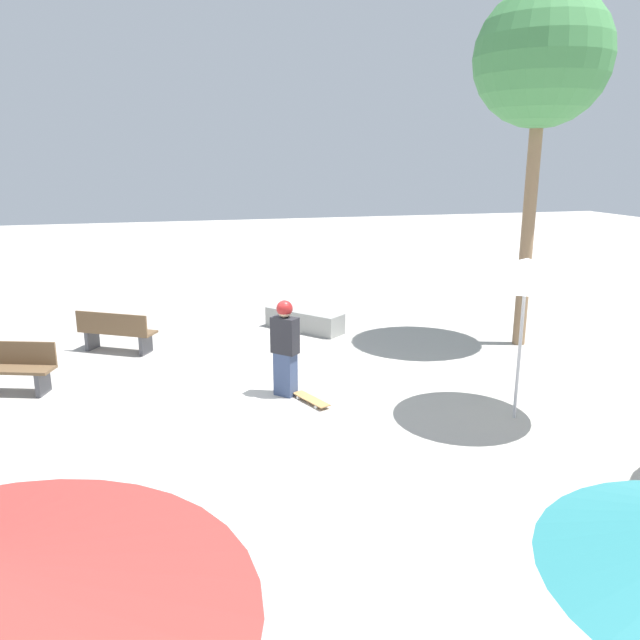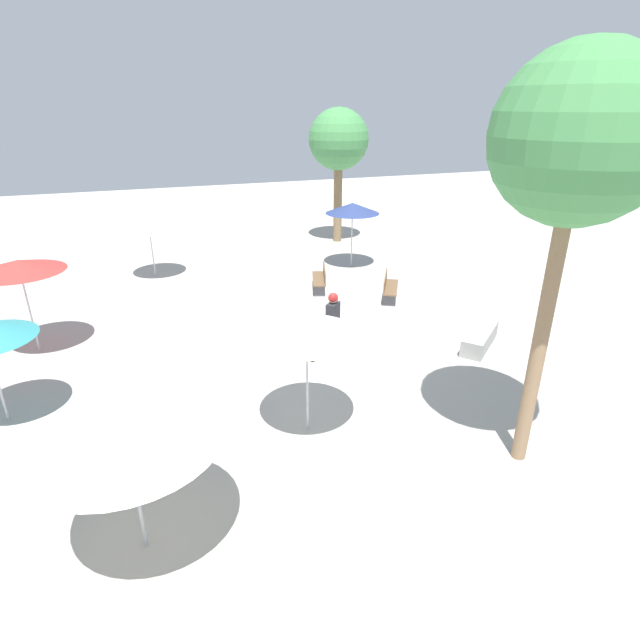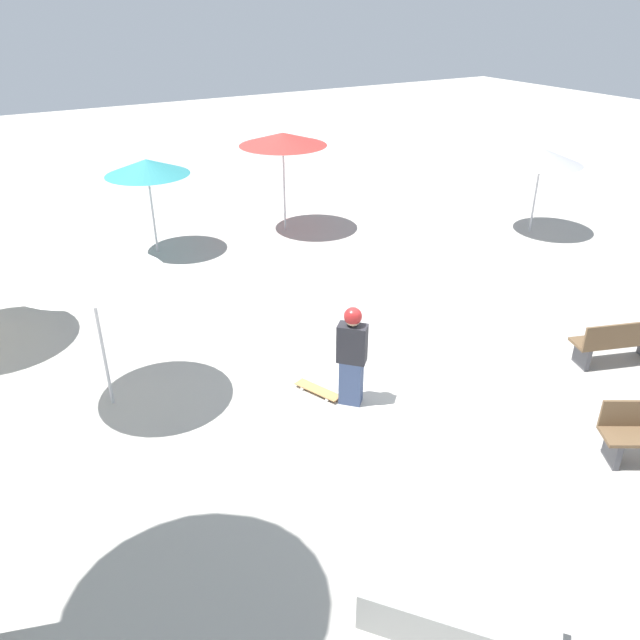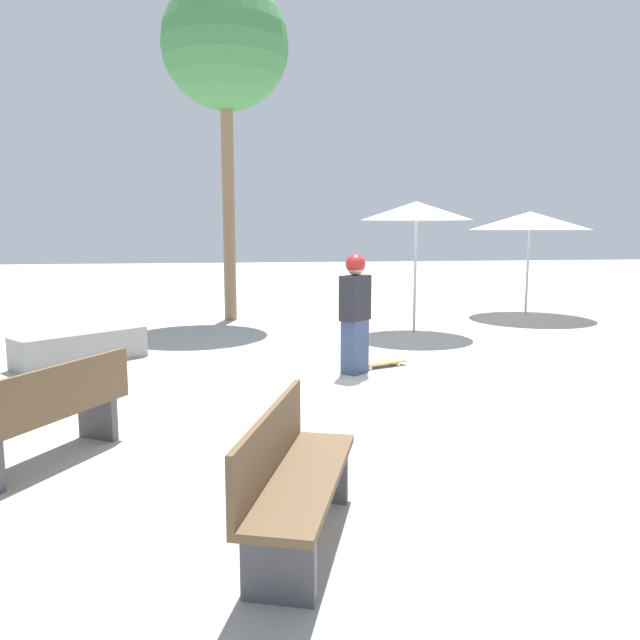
# 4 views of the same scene
# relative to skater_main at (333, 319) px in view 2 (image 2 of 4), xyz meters

# --- Properties ---
(ground_plane) EXTENTS (60.00, 60.00, 0.00)m
(ground_plane) POSITION_rel_skater_main_xyz_m (0.90, -0.12, -0.87)
(ground_plane) COLOR #ADA8A0
(skater_main) EXTENTS (0.47, 0.47, 1.62)m
(skater_main) POSITION_rel_skater_main_xyz_m (0.00, 0.00, 0.00)
(skater_main) COLOR #38476B
(skater_main) RESTS_ON ground_plane
(skateboard) EXTENTS (0.48, 0.82, 0.07)m
(skateboard) POSITION_rel_skater_main_xyz_m (-0.32, 0.45, -0.81)
(skateboard) COLOR #B7844C
(skateboard) RESTS_ON ground_plane
(concrete_ledge) EXTENTS (1.63, 1.81, 0.46)m
(concrete_ledge) POSITION_rel_skater_main_xyz_m (-1.24, -3.83, -0.64)
(concrete_ledge) COLOR gray
(concrete_ledge) RESTS_ON ground_plane
(bench_near) EXTENTS (1.60, 1.19, 0.85)m
(bench_near) POSITION_rel_skater_main_xyz_m (2.83, -3.19, -0.45)
(bench_near) COLOR #47474C
(bench_near) RESTS_ON ground_plane
(bench_far) EXTENTS (1.66, 0.93, 0.85)m
(bench_far) POSITION_rel_skater_main_xyz_m (4.49, -1.33, -0.45)
(bench_far) COLOR #47474C
(bench_far) RESTS_ON ground_plane
(shade_umbrella_red) EXTENTS (2.20, 2.20, 2.52)m
(shade_umbrella_red) POSITION_rel_skater_main_xyz_m (2.73, 7.45, 1.49)
(shade_umbrella_red) COLOR #B7B7BC
(shade_umbrella_red) RESTS_ON ground_plane
(shade_umbrella_white) EXTENTS (2.07, 2.07, 2.46)m
(shade_umbrella_white) POSITION_rel_skater_main_xyz_m (-3.18, 1.82, 1.41)
(shade_umbrella_white) COLOR #B7B7BC
(shade_umbrella_white) RESTS_ON ground_plane
(shade_umbrella_grey) EXTENTS (2.05, 2.05, 2.18)m
(shade_umbrella_grey) POSITION_rel_skater_main_xyz_m (8.22, 4.09, 1.10)
(shade_umbrella_grey) COLOR #B7B7BC
(shade_umbrella_grey) RESTS_ON ground_plane
(shade_umbrella_cream) EXTENTS (2.66, 2.66, 2.34)m
(shade_umbrella_cream) POSITION_rel_skater_main_xyz_m (-5.12, 5.07, 1.26)
(shade_umbrella_cream) COLOR #B7B7BC
(shade_umbrella_cream) RESTS_ON ground_plane
(shade_umbrella_navy) EXTENTS (2.13, 2.13, 2.56)m
(shade_umbrella_navy) POSITION_rel_skater_main_xyz_m (6.75, -3.52, 1.48)
(shade_umbrella_navy) COLOR #B7B7BC
(shade_umbrella_navy) RESTS_ON ground_plane
(palm_tree_left) EXTENTS (2.61, 2.61, 6.98)m
(palm_tree_left) POSITION_rel_skater_main_xyz_m (-5.40, -1.61, 4.75)
(palm_tree_left) COLOR #896B4C
(palm_tree_left) RESTS_ON ground_plane
(palm_tree_center_left) EXTENTS (2.71, 2.71, 6.01)m
(palm_tree_center_left) POSITION_rel_skater_main_xyz_m (10.76, -4.55, 3.70)
(palm_tree_center_left) COLOR brown
(palm_tree_center_left) RESTS_ON ground_plane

